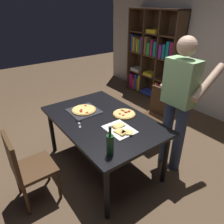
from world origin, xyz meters
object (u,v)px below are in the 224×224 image
dining_table (103,124)px  wine_bottle (110,145)px  bookshelf (153,59)px  person_serving_pizza (179,100)px  second_pizza_plain (124,114)px  pepperoni_pizza_on_tray (84,110)px  chair_near_camera (25,166)px  chair_far_side (156,113)px  kitchen_scissors (79,122)px

dining_table → wine_bottle: (0.63, -0.33, 0.19)m
bookshelf → person_serving_pizza: 2.52m
person_serving_pizza → second_pizza_plain: 0.71m
person_serving_pizza → pepperoni_pizza_on_tray: 1.24m
chair_near_camera → wine_bottle: wine_bottle is taller
dining_table → chair_far_side: chair_far_side is taller
chair_near_camera → kitchen_scissors: size_ratio=4.57×
second_pizza_plain → bookshelf: bearing=125.6°
chair_near_camera → second_pizza_plain: chair_near_camera is taller
chair_far_side → pepperoni_pizza_on_tray: 1.16m
person_serving_pizza → kitchen_scissors: bearing=-120.1°
chair_far_side → person_serving_pizza: bearing=-22.5°
chair_near_camera → chair_far_side: same height
chair_far_side → person_serving_pizza: (0.53, -0.22, 0.49)m
chair_far_side → bookshelf: bearing=135.8°
chair_far_side → kitchen_scissors: size_ratio=4.57×
bookshelf → chair_near_camera: bearing=-67.3°
pepperoni_pizza_on_tray → wine_bottle: bearing=-14.6°
chair_far_side → bookshelf: bookshelf is taller
chair_far_side → wine_bottle: 1.52m
chair_near_camera → second_pizza_plain: size_ratio=3.08×
dining_table → bookshelf: (-1.42, 2.38, 0.21)m
bookshelf → pepperoni_pizza_on_tray: size_ratio=5.09×
dining_table → person_serving_pizza: person_serving_pizza is taller
chair_far_side → person_serving_pizza: 0.75m
chair_near_camera → second_pizza_plain: bearing=86.5°
bookshelf → wine_bottle: bearing=-53.0°
person_serving_pizza → wine_bottle: (0.10, -1.12, -0.13)m
chair_near_camera → bookshelf: 3.69m
dining_table → chair_far_side: bearing=90.0°
person_serving_pizza → kitchen_scissors: size_ratio=8.88×
pepperoni_pizza_on_tray → second_pizza_plain: size_ratio=1.31×
second_pizza_plain → wine_bottle: bearing=-48.7°
chair_far_side → second_pizza_plain: 0.76m
chair_near_camera → wine_bottle: 0.98m
dining_table → kitchen_scissors: 0.31m
dining_table → chair_near_camera: 1.02m
dining_table → pepperoni_pizza_on_tray: pepperoni_pizza_on_tray is taller
person_serving_pizza → pepperoni_pizza_on_tray: bearing=-134.3°
person_serving_pizza → second_pizza_plain: bearing=-132.5°
pepperoni_pizza_on_tray → wine_bottle: 0.98m
dining_table → chair_near_camera: size_ratio=1.76×
pepperoni_pizza_on_tray → kitchen_scissors: size_ratio=1.95×
dining_table → second_pizza_plain: second_pizza_plain is taller
pepperoni_pizza_on_tray → wine_bottle: size_ratio=1.21×
kitchen_scissors → second_pizza_plain: size_ratio=0.67×
dining_table → chair_far_side: 1.02m
chair_near_camera → person_serving_pizza: size_ratio=0.51×
chair_far_side → wine_bottle: bearing=-64.9°
chair_near_camera → wine_bottle: size_ratio=2.85×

